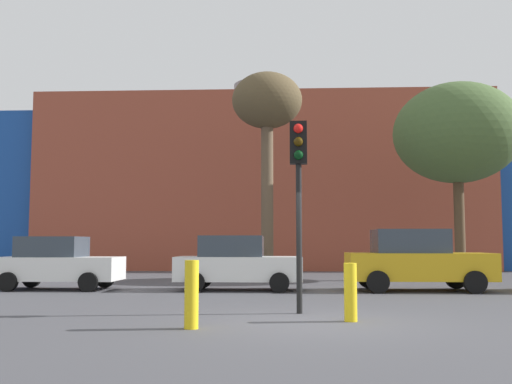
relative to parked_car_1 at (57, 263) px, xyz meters
name	(u,v)px	position (x,y,z in m)	size (l,w,h in m)	color
ground_plane	(310,322)	(7.57, -7.21, -0.82)	(200.00, 200.00, 0.00)	#47474C
building_backdrop	(265,192)	(5.94, 18.90, 3.86)	(43.10, 13.31, 11.61)	#9E4733
parked_car_1	(57,263)	(0.00, 0.00, 0.00)	(3.81, 1.87, 1.65)	white
parked_car_2	(237,263)	(5.66, 0.00, 0.01)	(3.87, 1.90, 1.68)	white
parked_car_3	(416,260)	(11.12, 0.00, 0.11)	(4.30, 2.11, 1.86)	gold
traffic_light_island	(299,171)	(7.41, -5.92, 2.12)	(0.37, 0.37, 4.00)	black
bare_tree_0	(267,108)	(6.44, 5.49, 6.17)	(2.88, 2.88, 8.45)	brown
bare_tree_1	(457,134)	(14.07, 5.41, 5.01)	(5.04, 5.04, 7.87)	brown
bollard_yellow_0	(192,294)	(5.52, -8.15, -0.24)	(0.24, 0.24, 1.15)	yellow
bollard_yellow_1	(350,292)	(8.32, -7.09, -0.28)	(0.24, 0.24, 1.07)	yellow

